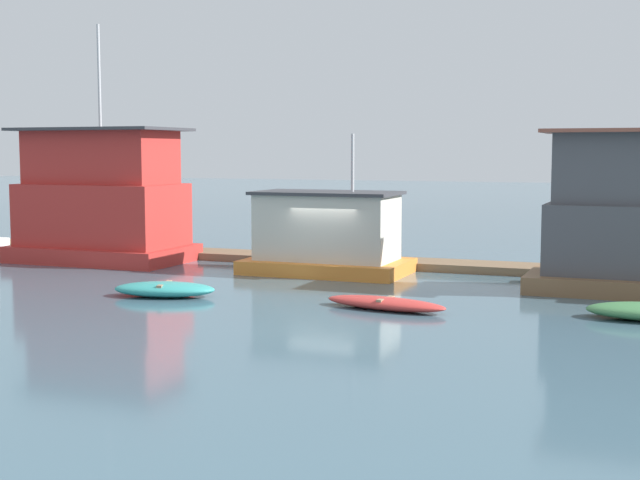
# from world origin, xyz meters

# --- Properties ---
(ground_plane) EXTENTS (200.00, 200.00, 0.00)m
(ground_plane) POSITION_xyz_m (0.00, 0.00, 0.00)
(ground_plane) COLOR #426070
(dock_walkway) EXTENTS (51.00, 1.99, 0.30)m
(dock_walkway) POSITION_xyz_m (0.00, 3.22, 0.15)
(dock_walkway) COLOR brown
(dock_walkway) RESTS_ON ground_plane
(houseboat_red) EXTENTS (7.03, 4.20, 9.62)m
(houseboat_red) POSITION_xyz_m (-10.24, 0.54, 2.48)
(houseboat_red) COLOR red
(houseboat_red) RESTS_ON ground_plane
(houseboat_orange) EXTENTS (5.98, 3.57, 5.16)m
(houseboat_orange) POSITION_xyz_m (-0.34, 0.58, 1.41)
(houseboat_orange) COLOR orange
(houseboat_orange) RESTS_ON ground_plane
(houseboat_brown) EXTENTS (5.40, 3.36, 5.23)m
(houseboat_brown) POSITION_xyz_m (9.88, -0.29, 2.24)
(houseboat_brown) COLOR brown
(houseboat_brown) RESTS_ON ground_plane
(dinghy_teal) EXTENTS (3.46, 2.19, 0.47)m
(dinghy_teal) POSITION_xyz_m (-3.13, -6.32, 0.23)
(dinghy_teal) COLOR teal
(dinghy_teal) RESTS_ON ground_plane
(dinghy_red) EXTENTS (3.86, 1.64, 0.36)m
(dinghy_red) POSITION_xyz_m (3.98, -5.95, 0.18)
(dinghy_red) COLOR red
(dinghy_red) RESTS_ON ground_plane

